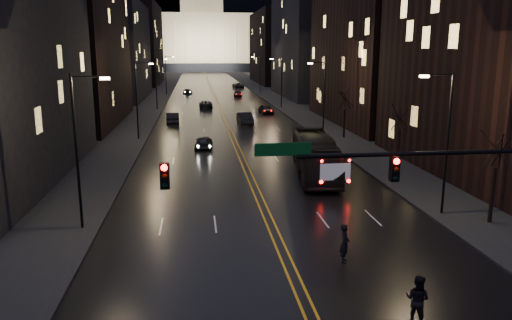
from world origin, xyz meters
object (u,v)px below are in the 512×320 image
object	(u,v)px
traffic_signal	(451,179)
receding_car_a	(245,119)
oncoming_car_b	(173,118)
oncoming_car_a	(204,142)
pedestrian_b	(417,299)
bus	(315,156)
pedestrian_a	(345,243)

from	to	relation	value
traffic_signal	receding_car_a	bearing A→B (deg)	93.85
oncoming_car_b	receding_car_a	bearing A→B (deg)	165.54
oncoming_car_a	pedestrian_b	distance (m)	36.23
traffic_signal	bus	bearing A→B (deg)	91.38
bus	oncoming_car_b	world-z (taller)	bus
bus	oncoming_car_b	xyz separation A→B (m)	(-12.99, 31.79, -0.87)
oncoming_car_a	pedestrian_b	xyz separation A→B (m)	(7.45, -35.46, 0.24)
oncoming_car_a	traffic_signal	bearing A→B (deg)	111.00
oncoming_car_b	receding_car_a	distance (m)	10.30
pedestrian_b	bus	bearing A→B (deg)	-47.77
traffic_signal	receding_car_a	xyz separation A→B (m)	(-3.41, 50.57, -4.25)
bus	oncoming_car_b	bearing A→B (deg)	119.06
receding_car_a	pedestrian_b	xyz separation A→B (m)	(1.39, -52.56, 0.12)
traffic_signal	receding_car_a	distance (m)	50.86
oncoming_car_a	oncoming_car_b	bearing A→B (deg)	-72.98
traffic_signal	oncoming_car_b	bearing A→B (deg)	104.37
oncoming_car_a	pedestrian_a	bearing A→B (deg)	107.27
traffic_signal	oncoming_car_a	xyz separation A→B (m)	(-9.47, 33.46, -4.37)
traffic_signal	oncoming_car_a	distance (m)	35.05
traffic_signal	pedestrian_a	size ratio (longest dim) A/B	8.86
traffic_signal	oncoming_car_b	world-z (taller)	traffic_signal
oncoming_car_a	oncoming_car_b	distance (m)	19.61
oncoming_car_b	pedestrian_a	distance (m)	49.97
bus	oncoming_car_a	bearing A→B (deg)	132.29
bus	pedestrian_a	bearing A→B (deg)	-91.89
oncoming_car_a	receding_car_a	size ratio (longest dim) A/B	0.83
pedestrian_b	receding_car_a	bearing A→B (deg)	-42.46
oncoming_car_a	bus	bearing A→B (deg)	130.66
receding_car_a	oncoming_car_b	bearing A→B (deg)	165.93
traffic_signal	pedestrian_b	size ratio (longest dim) A/B	8.85
bus	pedestrian_a	world-z (taller)	bus
oncoming_car_a	receding_car_a	world-z (taller)	receding_car_a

